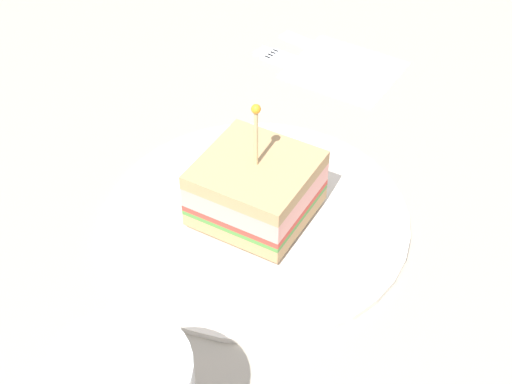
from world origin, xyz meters
TOP-DOWN VIEW (x-y plane):
  - ground_plane at (0.00, 0.00)cm, footprint 107.96×107.96cm
  - plate at (0.00, 0.00)cm, footprint 24.04×24.04cm
  - sandwich_half_center at (-0.18, 0.06)cm, footprint 9.17×9.11cm
  - napkin at (0.16, -23.13)cm, footprint 11.62×10.78cm
  - fork at (4.56, -22.26)cm, footprint 13.01×3.96cm
  - knife at (2.95, -25.81)cm, footprint 11.96×4.40cm

SIDE VIEW (x-z plane):
  - ground_plane at x=0.00cm, z-range -2.00..0.00cm
  - napkin at x=0.16cm, z-range 0.00..0.15cm
  - knife at x=2.95cm, z-range 0.00..0.35cm
  - fork at x=4.56cm, z-range 0.00..0.35cm
  - plate at x=0.00cm, z-range 0.00..0.97cm
  - sandwich_half_center at x=-0.18cm, z-range -1.68..8.43cm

